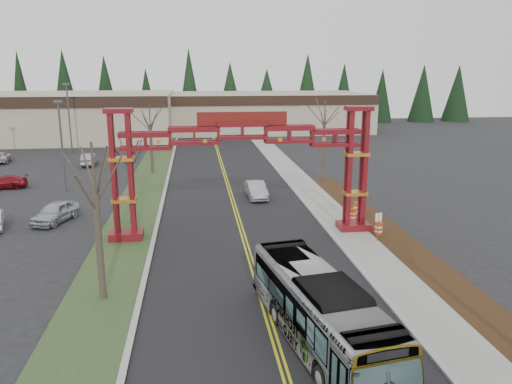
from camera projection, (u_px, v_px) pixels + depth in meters
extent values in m
cube|color=black|center=(235.00, 208.00, 41.84)|extent=(12.00, 110.00, 0.02)
cube|color=gold|center=(233.00, 208.00, 41.82)|extent=(0.12, 100.00, 0.01)
cube|color=gold|center=(236.00, 208.00, 41.85)|extent=(0.12, 100.00, 0.01)
cube|color=#A6A7A2|center=(307.00, 205.00, 42.55)|extent=(0.30, 110.00, 0.15)
cube|color=gray|center=(323.00, 204.00, 42.72)|extent=(2.60, 110.00, 0.14)
cube|color=black|center=(433.00, 271.00, 28.58)|extent=(2.60, 50.00, 0.12)
cube|color=#304422|center=(138.00, 211.00, 40.88)|extent=(4.00, 110.00, 0.08)
cube|color=#A6A7A2|center=(161.00, 210.00, 41.09)|extent=(0.30, 110.00, 0.15)
cube|color=#5D0C11|center=(127.00, 235.00, 34.07)|extent=(2.20, 1.60, 0.60)
cube|color=#5D0C11|center=(113.00, 175.00, 32.64)|extent=(0.28, 0.28, 8.00)
cube|color=#5D0C11|center=(130.00, 175.00, 32.78)|extent=(0.28, 0.28, 8.00)
cube|color=#5D0C11|center=(115.00, 173.00, 33.32)|extent=(0.28, 0.28, 8.00)
cube|color=#5D0C11|center=(132.00, 172.00, 33.45)|extent=(0.28, 0.28, 8.00)
cube|color=orange|center=(124.00, 200.00, 33.48)|extent=(1.60, 1.10, 0.22)
cube|color=orange|center=(122.00, 159.00, 32.81)|extent=(1.60, 1.10, 0.22)
cube|color=#5D0C11|center=(118.00, 111.00, 32.06)|extent=(1.80, 1.20, 0.30)
cube|color=#5D0C11|center=(353.00, 227.00, 35.97)|extent=(2.20, 1.60, 0.60)
cube|color=#5D0C11|center=(350.00, 169.00, 34.54)|extent=(0.28, 0.28, 8.00)
cube|color=#5D0C11|center=(365.00, 169.00, 34.67)|extent=(0.28, 0.28, 8.00)
cube|color=#5D0C11|center=(347.00, 167.00, 35.22)|extent=(0.28, 0.28, 8.00)
cube|color=#5D0C11|center=(362.00, 167.00, 35.35)|extent=(0.28, 0.28, 8.00)
cube|color=orange|center=(355.00, 193.00, 35.37)|extent=(1.60, 1.10, 0.22)
cube|color=orange|center=(357.00, 154.00, 34.70)|extent=(1.60, 1.10, 0.22)
cube|color=#5D0C11|center=(359.00, 108.00, 33.95)|extent=(1.80, 1.20, 0.30)
cube|color=#5D0C11|center=(242.00, 128.00, 33.30)|extent=(16.00, 0.90, 1.00)
cube|color=#5D0C11|center=(242.00, 142.00, 33.52)|extent=(16.00, 0.90, 0.60)
cube|color=maroon|center=(242.00, 119.00, 33.15)|extent=(6.00, 0.25, 0.90)
cube|color=tan|center=(32.00, 116.00, 82.69)|extent=(46.00, 22.00, 7.50)
cube|color=black|center=(5.00, 103.00, 71.29)|extent=(46.00, 0.40, 1.60)
cube|color=tan|center=(264.00, 112.00, 95.20)|extent=(38.00, 20.00, 7.00)
cube|color=black|center=(272.00, 100.00, 84.82)|extent=(38.00, 0.40, 1.60)
cone|color=black|center=(20.00, 94.00, 100.36)|extent=(5.60, 5.60, 13.00)
cylinder|color=#382D26|center=(23.00, 123.00, 101.72)|extent=(0.80, 0.80, 1.60)
cone|color=black|center=(63.00, 94.00, 101.37)|extent=(5.60, 5.60, 13.00)
cylinder|color=#382D26|center=(66.00, 122.00, 102.73)|extent=(0.80, 0.80, 1.60)
cone|color=black|center=(106.00, 94.00, 102.37)|extent=(5.60, 5.60, 13.00)
cylinder|color=#382D26|center=(108.00, 122.00, 103.74)|extent=(0.80, 0.80, 1.60)
cone|color=black|center=(148.00, 93.00, 103.38)|extent=(5.60, 5.60, 13.00)
cylinder|color=#382D26|center=(150.00, 121.00, 104.74)|extent=(0.80, 0.80, 1.60)
cone|color=black|center=(190.00, 93.00, 104.39)|extent=(5.60, 5.60, 13.00)
cylinder|color=#382D26|center=(190.00, 121.00, 105.75)|extent=(0.80, 0.80, 1.60)
cone|color=black|center=(230.00, 93.00, 105.40)|extent=(5.60, 5.60, 13.00)
cylinder|color=#382D26|center=(230.00, 120.00, 106.76)|extent=(0.80, 0.80, 1.60)
cone|color=black|center=(270.00, 93.00, 106.40)|extent=(5.60, 5.60, 13.00)
cylinder|color=#382D26|center=(270.00, 120.00, 107.77)|extent=(0.80, 0.80, 1.60)
cone|color=black|center=(309.00, 93.00, 107.41)|extent=(5.60, 5.60, 13.00)
cylinder|color=#382D26|center=(308.00, 119.00, 108.77)|extent=(0.80, 0.80, 1.60)
cone|color=black|center=(347.00, 92.00, 108.42)|extent=(5.60, 5.60, 13.00)
cylinder|color=#382D26|center=(346.00, 119.00, 109.78)|extent=(0.80, 0.80, 1.60)
cone|color=black|center=(385.00, 92.00, 109.43)|extent=(5.60, 5.60, 13.00)
cylinder|color=#382D26|center=(383.00, 118.00, 110.79)|extent=(0.80, 0.80, 1.60)
cone|color=black|center=(421.00, 92.00, 110.43)|extent=(5.60, 5.60, 13.00)
cylinder|color=#382D26|center=(419.00, 118.00, 111.79)|extent=(0.80, 0.80, 1.60)
cone|color=black|center=(458.00, 92.00, 111.44)|extent=(5.60, 5.60, 13.00)
cylinder|color=#382D26|center=(455.00, 117.00, 112.80)|extent=(0.80, 0.80, 1.60)
imported|color=#B0B3B8|center=(320.00, 311.00, 20.79)|extent=(4.38, 11.35, 3.08)
imported|color=#A5A8AD|center=(256.00, 190.00, 45.07)|extent=(1.77, 4.58, 1.49)
imported|color=#B2B6BA|center=(55.00, 212.00, 37.91)|extent=(3.20, 4.88, 1.54)
imported|color=maroon|center=(4.00, 182.00, 48.58)|extent=(4.48, 2.31, 1.24)
imported|color=#98999F|center=(89.00, 159.00, 60.60)|extent=(1.92, 4.54, 1.46)
imported|color=silver|center=(0.00, 157.00, 62.33)|extent=(3.09, 5.08, 1.32)
cylinder|color=#382D26|center=(99.00, 246.00, 24.57)|extent=(0.35, 0.35, 5.74)
cylinder|color=#382D26|center=(93.00, 167.00, 23.63)|extent=(0.13, 0.13, 2.39)
cylinder|color=#382D26|center=(130.00, 191.00, 36.77)|extent=(0.29, 0.29, 5.20)
cylinder|color=#382D26|center=(128.00, 144.00, 35.93)|extent=(0.11, 0.11, 2.02)
cylinder|color=#382D26|center=(151.00, 149.00, 55.34)|extent=(0.33, 0.33, 5.44)
cylinder|color=#382D26|center=(150.00, 115.00, 54.44)|extent=(0.12, 0.12, 2.28)
cylinder|color=#382D26|center=(323.00, 151.00, 51.51)|extent=(0.31, 0.31, 6.19)
cylinder|color=#382D26|center=(325.00, 112.00, 50.54)|extent=(0.12, 0.12, 2.14)
cylinder|color=#3F3F44|center=(62.00, 148.00, 46.88)|extent=(0.19, 0.19, 8.36)
cube|color=#3F3F44|center=(58.00, 102.00, 45.86)|extent=(0.74, 0.37, 0.23)
cylinder|color=#3F3F44|center=(69.00, 119.00, 68.49)|extent=(0.21, 0.21, 9.30)
cube|color=#3F3F44|center=(66.00, 84.00, 67.35)|extent=(0.83, 0.41, 0.26)
cylinder|color=#3F3F44|center=(378.00, 228.00, 33.18)|extent=(0.06, 0.06, 2.11)
cube|color=white|center=(379.00, 217.00, 33.00)|extent=(0.48, 0.13, 0.57)
cylinder|color=#D43E0B|center=(378.00, 229.00, 34.82)|extent=(0.53, 0.53, 1.01)
cylinder|color=white|center=(379.00, 227.00, 34.78)|extent=(0.55, 0.55, 0.12)
cylinder|color=white|center=(378.00, 231.00, 34.85)|extent=(0.55, 0.55, 0.12)
cylinder|color=#D43E0B|center=(352.00, 215.00, 38.18)|extent=(0.51, 0.51, 0.98)
cylinder|color=white|center=(353.00, 213.00, 38.15)|extent=(0.53, 0.53, 0.12)
cylinder|color=white|center=(352.00, 217.00, 38.22)|extent=(0.53, 0.53, 0.12)
cylinder|color=#D43E0B|center=(357.00, 209.00, 39.56)|extent=(0.58, 0.58, 1.12)
cylinder|color=white|center=(357.00, 207.00, 39.52)|extent=(0.60, 0.60, 0.13)
cylinder|color=white|center=(357.00, 211.00, 39.60)|extent=(0.60, 0.60, 0.13)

